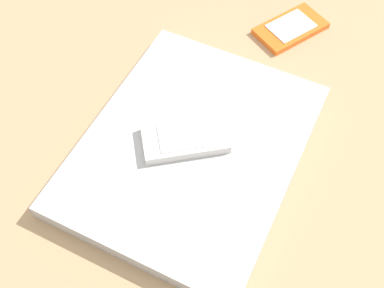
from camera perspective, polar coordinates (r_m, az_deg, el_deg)
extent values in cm
cube|color=tan|center=(61.21, -5.30, -0.12)|extent=(120.00, 80.00, 3.00)
cube|color=#B7BABC|center=(57.58, 0.00, -0.49)|extent=(37.62, 33.65, 2.21)
cube|color=silver|center=(56.34, -0.83, 0.69)|extent=(7.91, 11.17, 1.16)
cube|color=white|center=(55.81, -0.84, 1.07)|extent=(5.71, 7.16, 0.14)
cube|color=orange|center=(73.59, 11.75, 13.45)|extent=(11.10, 11.58, 0.83)
cube|color=white|center=(73.27, 11.82, 13.72)|extent=(7.58, 7.78, 0.14)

